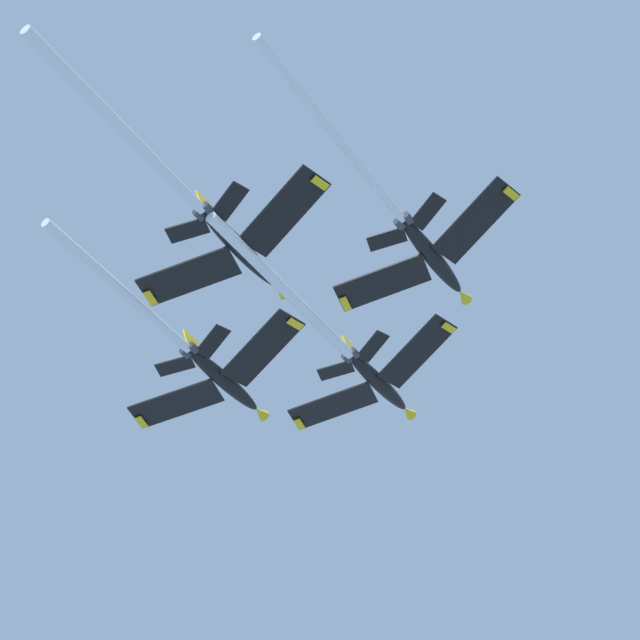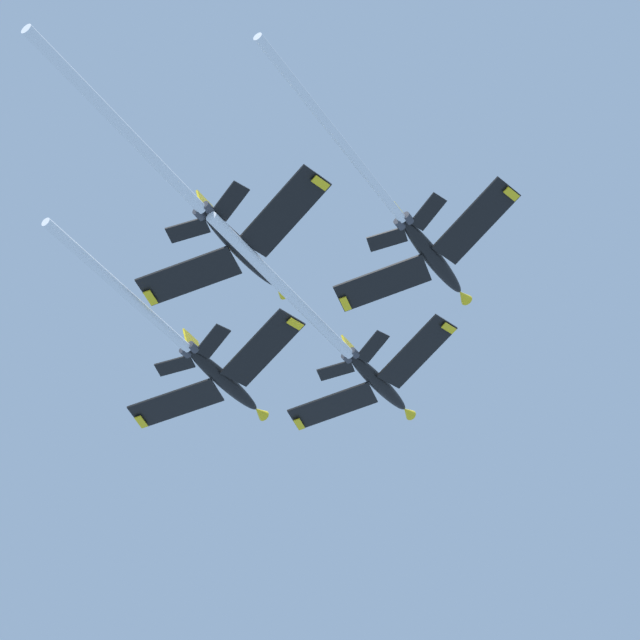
{
  "view_description": "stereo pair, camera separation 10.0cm",
  "coord_description": "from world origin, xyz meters",
  "px_view_note": "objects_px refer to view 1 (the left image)",
  "views": [
    {
      "loc": [
        -22.83,
        14.3,
        1.79
      ],
      "look_at": [
        14.41,
        5.1,
        101.7
      ],
      "focal_mm": 61.89,
      "sensor_mm": 36.0,
      "label": 1
    },
    {
      "loc": [
        -22.81,
        14.4,
        1.79
      ],
      "look_at": [
        14.41,
        5.1,
        101.7
      ],
      "focal_mm": 61.89,
      "sensor_mm": 36.0,
      "label": 2
    }
  ],
  "objects_px": {
    "jet_lead": "(348,352)",
    "jet_left_wing": "(199,358)",
    "jet_right_wing": "(410,229)",
    "jet_slot": "(208,216)"
  },
  "relations": [
    {
      "from": "jet_lead",
      "to": "jet_left_wing",
      "type": "relative_size",
      "value": 1.1
    },
    {
      "from": "jet_lead",
      "to": "jet_left_wing",
      "type": "xyz_separation_m",
      "value": [
        2.58,
        14.27,
        -3.84
      ]
    },
    {
      "from": "jet_lead",
      "to": "jet_right_wing",
      "type": "relative_size",
      "value": 1.0
    },
    {
      "from": "jet_right_wing",
      "to": "jet_slot",
      "type": "bearing_deg",
      "value": 85.09
    },
    {
      "from": "jet_right_wing",
      "to": "jet_left_wing",
      "type": "bearing_deg",
      "value": 43.0
    },
    {
      "from": "jet_lead",
      "to": "jet_slot",
      "type": "relative_size",
      "value": 1.05
    },
    {
      "from": "jet_slot",
      "to": "jet_left_wing",
      "type": "bearing_deg",
      "value": -6.84
    },
    {
      "from": "jet_lead",
      "to": "jet_slot",
      "type": "xyz_separation_m",
      "value": [
        -13.34,
        16.18,
        -9.6
      ]
    },
    {
      "from": "jet_lead",
      "to": "jet_slot",
      "type": "distance_m",
      "value": 23.06
    },
    {
      "from": "jet_left_wing",
      "to": "jet_lead",
      "type": "bearing_deg",
      "value": -100.23
    }
  ]
}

